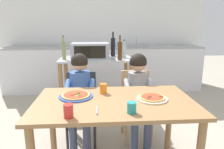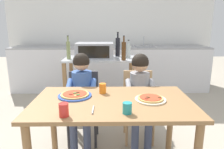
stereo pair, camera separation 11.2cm
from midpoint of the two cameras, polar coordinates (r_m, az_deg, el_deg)
ground_plane at (r=3.14m, az=-2.26°, el=-12.03°), size 12.01×12.01×0.00m
back_wall_tiled at (r=4.69m, az=-3.22°, el=13.51°), size 4.47×0.12×2.70m
kitchen_counter at (r=4.38m, az=-2.95°, el=1.73°), size 4.03×0.60×1.11m
kitchen_island_cart at (r=3.12m, az=-5.41°, el=-0.75°), size 1.04×0.59×0.88m
toaster_oven at (r=3.04m, az=-7.05°, el=6.54°), size 0.53×0.36×0.22m
bottle_clear_vinegar at (r=3.06m, az=2.25°, el=6.51°), size 0.07×0.07×0.26m
bottle_dark_olive_oil at (r=3.00m, az=-14.18°, el=6.57°), size 0.05×0.05×0.33m
bottle_brown_beer at (r=2.84m, az=1.06°, el=6.60°), size 0.06×0.06×0.33m
bottle_squat_spirits at (r=3.20m, az=-0.74°, el=7.68°), size 0.07×0.07×0.37m
dining_table at (r=1.78m, az=-1.12°, el=-10.35°), size 1.33×0.78×0.74m
dining_chair_left at (r=2.46m, az=-9.71°, el=-7.52°), size 0.36×0.36×0.81m
dining_chair_right at (r=2.51m, az=5.35°, el=-6.94°), size 0.36×0.36×0.81m
child_in_blue_striped_shirt at (r=2.29m, az=-10.18°, el=-4.29°), size 0.32×0.42×1.04m
child_in_grey_shirt at (r=2.34m, az=5.93°, el=-3.65°), size 0.32×0.42×1.03m
pizza_plate_blue_rimmed at (r=1.85m, az=-11.63°, el=-5.74°), size 0.29×0.29×0.03m
pizza_plate_cream at (r=1.78m, az=9.15°, el=-6.40°), size 0.26×0.26×0.03m
drinking_cup_teal at (r=1.50m, az=3.27°, el=-9.12°), size 0.07×0.07×0.08m
drinking_cup_red at (r=1.47m, az=-14.08°, el=-9.73°), size 0.07×0.07×0.09m
drinking_cup_orange at (r=1.91m, az=-4.09°, el=-3.87°), size 0.06×0.06×0.09m
serving_spoon at (r=1.55m, az=-6.26°, el=-9.75°), size 0.01×0.14×0.01m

